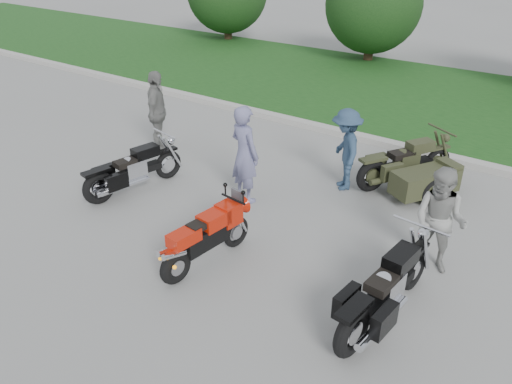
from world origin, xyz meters
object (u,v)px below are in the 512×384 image
Objects in this scene: cruiser_left at (131,172)px; person_back at (157,112)px; person_denim at (345,150)px; cruiser_sidecar at (415,174)px; person_grey at (439,221)px; cruiser_right at (383,294)px; person_stripe at (245,154)px; sportbike_red at (205,237)px.

cruiser_left is 1.16× the size of person_back.
cruiser_sidecar is at bearing 77.46° from person_denim.
cruiser_sidecar is 1.28× the size of person_grey.
person_denim is at bearing 129.88° from cruiser_right.
person_grey is at bearing -32.96° from cruiser_sidecar.
person_stripe reaches higher than cruiser_sidecar.
person_denim is (-2.41, 1.66, -0.02)m from person_grey.
person_back is (-6.69, 2.48, 0.49)m from cruiser_right.
cruiser_sidecar is 2.57m from person_grey.
person_grey is at bearing 20.97° from cruiser_left.
person_grey reaches higher than cruiser_right.
cruiser_left is 1.16× the size of person_stripe.
person_back is at bearing -117.31° from person_denim.
cruiser_left is at bearing 166.56° from sportbike_red.
person_denim is (-1.28, -0.60, 0.42)m from cruiser_sidecar.
person_back is at bearing 165.33° from cruiser_right.
person_stripe reaches higher than sportbike_red.
person_denim is (0.56, 3.68, 0.32)m from sportbike_red.
sportbike_red is 1.09× the size of person_grey.
cruiser_sidecar is at bearing -125.27° from person_stripe.
cruiser_right is 4.02m from person_stripe.
cruiser_sidecar is 1.14× the size of person_back.
person_back is (-5.73, -1.42, 0.54)m from cruiser_sidecar.
cruiser_sidecar reaches higher than sportbike_red.
sportbike_red is 2.83m from cruiser_right.
cruiser_left is at bearing 177.33° from person_back.
cruiser_right is 4.02m from cruiser_sidecar.
person_back is (-4.45, -0.82, 0.12)m from person_denim.
person_denim is (3.40, 2.66, 0.40)m from cruiser_left.
cruiser_sidecar is 1.14× the size of person_stripe.
person_grey reaches higher than cruiser_sidecar.
cruiser_left is 2.39m from person_stripe.
cruiser_right is at bearing -90.85° from person_grey.
cruiser_sidecar is at bearing 109.52° from cruiser_right.
person_grey is (1.13, -2.27, 0.43)m from cruiser_sidecar.
person_stripe reaches higher than person_grey.
cruiser_left is 2.18m from person_back.
person_grey is (2.97, 2.02, 0.34)m from sportbike_red.
person_denim is 0.87× the size of person_back.
cruiser_right is 1.44× the size of person_denim.
person_denim is at bearing -115.50° from person_stripe.
person_stripe is (2.06, 1.09, 0.52)m from cruiser_left.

